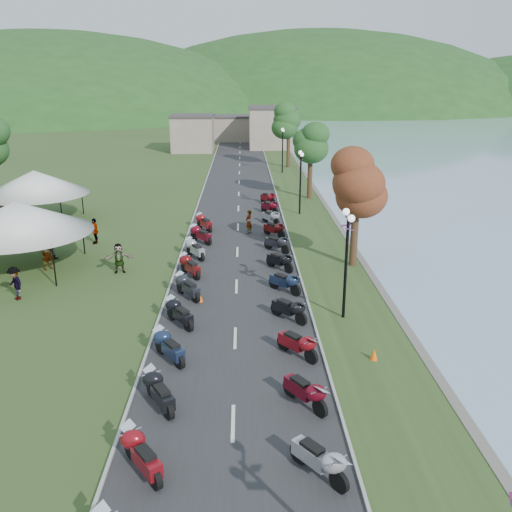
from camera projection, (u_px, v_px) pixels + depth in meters
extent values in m
cube|color=#2C2C2E|center=(238.00, 209.00, 45.94)|extent=(7.00, 120.00, 0.02)
cube|color=gray|center=(228.00, 130.00, 87.81)|extent=(18.00, 16.00, 5.00)
imported|color=slate|center=(49.00, 269.00, 31.47)|extent=(0.86, 0.88, 1.96)
imported|color=slate|center=(53.00, 258.00, 33.41)|extent=(0.92, 0.70, 1.68)
imported|color=slate|center=(17.00, 299.00, 27.21)|extent=(1.11, 1.11, 1.72)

